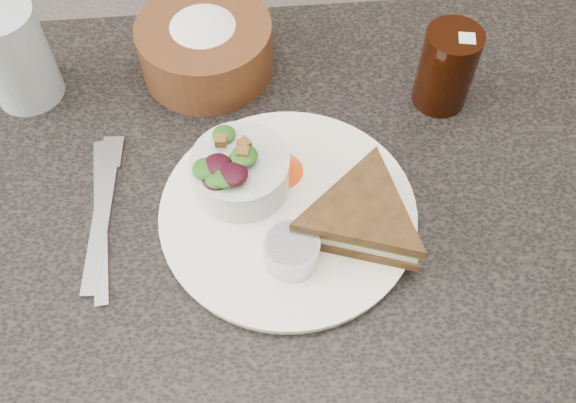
# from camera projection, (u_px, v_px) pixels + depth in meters

# --- Properties ---
(floor) EXTENTS (6.00, 6.00, 0.00)m
(floor) POSITION_uv_depth(u_px,v_px,m) (267.00, 400.00, 1.37)
(floor) COLOR #605D5A
(floor) RESTS_ON ground
(dining_table) EXTENTS (1.00, 0.70, 0.75)m
(dining_table) POSITION_uv_depth(u_px,v_px,m) (260.00, 334.00, 1.05)
(dining_table) COLOR black
(dining_table) RESTS_ON floor
(dinner_plate) EXTENTS (0.29, 0.29, 0.01)m
(dinner_plate) POSITION_uv_depth(u_px,v_px,m) (288.00, 213.00, 0.73)
(dinner_plate) COLOR white
(dinner_plate) RESTS_ON dining_table
(sandwich) EXTENTS (0.21, 0.21, 0.04)m
(sandwich) POSITION_uv_depth(u_px,v_px,m) (362.00, 217.00, 0.69)
(sandwich) COLOR #4A351A
(sandwich) RESTS_ON dinner_plate
(salad_bowl) EXTENTS (0.14, 0.14, 0.06)m
(salad_bowl) POSITION_uv_depth(u_px,v_px,m) (240.00, 167.00, 0.72)
(salad_bowl) COLOR #B5BEBA
(salad_bowl) RESTS_ON dinner_plate
(dressing_ramekin) EXTENTS (0.06, 0.06, 0.04)m
(dressing_ramekin) POSITION_uv_depth(u_px,v_px,m) (292.00, 251.00, 0.68)
(dressing_ramekin) COLOR #ACB0B7
(dressing_ramekin) RESTS_ON dinner_plate
(orange_wedge) EXTENTS (0.08, 0.08, 0.02)m
(orange_wedge) POSITION_uv_depth(u_px,v_px,m) (281.00, 165.00, 0.74)
(orange_wedge) COLOR #FC520D
(orange_wedge) RESTS_ON dinner_plate
(fork) EXTENTS (0.03, 0.19, 0.01)m
(fork) POSITION_uv_depth(u_px,v_px,m) (101.00, 219.00, 0.73)
(fork) COLOR #A0A1A4
(fork) RESTS_ON dining_table
(knife) EXTENTS (0.03, 0.22, 0.00)m
(knife) POSITION_uv_depth(u_px,v_px,m) (101.00, 218.00, 0.73)
(knife) COLOR #A2A5AA
(knife) RESTS_ON dining_table
(bread_basket) EXTENTS (0.22, 0.22, 0.10)m
(bread_basket) POSITION_uv_depth(u_px,v_px,m) (205.00, 40.00, 0.82)
(bread_basket) COLOR #5B3319
(bread_basket) RESTS_ON dining_table
(cola_glass) EXTENTS (0.09, 0.09, 0.12)m
(cola_glass) POSITION_uv_depth(u_px,v_px,m) (448.00, 65.00, 0.78)
(cola_glass) COLOR black
(cola_glass) RESTS_ON dining_table
(water_glass) EXTENTS (0.11, 0.11, 0.13)m
(water_glass) POSITION_uv_depth(u_px,v_px,m) (14.00, 55.00, 0.79)
(water_glass) COLOR #9DADB7
(water_glass) RESTS_ON dining_table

